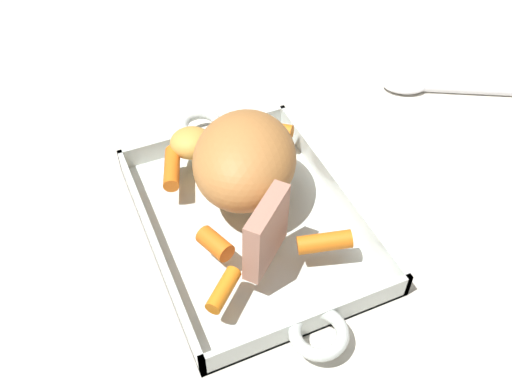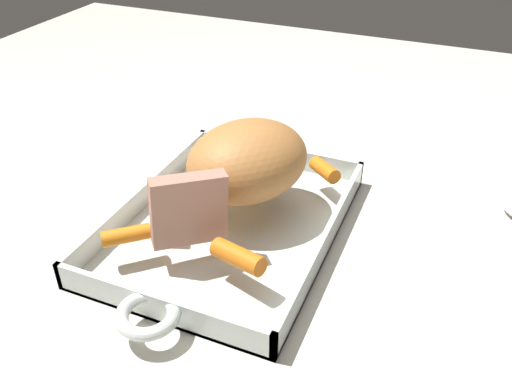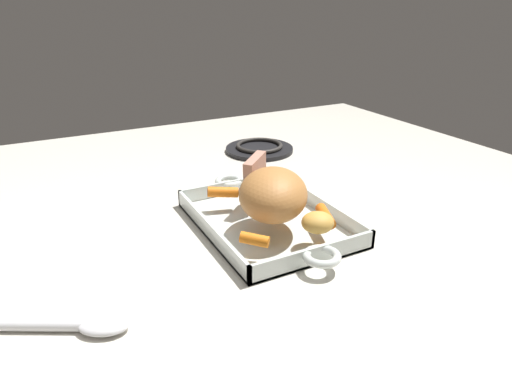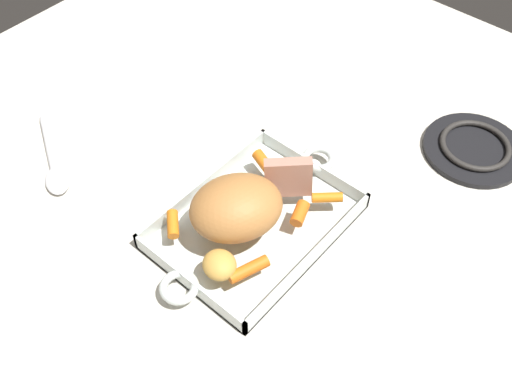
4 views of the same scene
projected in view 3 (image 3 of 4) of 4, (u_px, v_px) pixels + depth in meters
ground_plane at (267, 225)px, 0.85m from camera, size 1.60×1.60×0.00m
roasting_dish at (267, 220)px, 0.85m from camera, size 0.41×0.24×0.03m
pork_roast at (273, 194)px, 0.79m from camera, size 0.19×0.18×0.09m
roast_slice_outer at (255, 176)px, 0.88m from camera, size 0.07×0.07×0.08m
baby_carrot_northeast at (325, 216)px, 0.79m from camera, size 0.07×0.04×0.02m
baby_carrot_southwest at (283, 190)px, 0.89m from camera, size 0.05×0.04×0.02m
baby_carrot_long at (274, 180)px, 0.95m from camera, size 0.05×0.05×0.02m
baby_carrot_short at (223, 192)px, 0.88m from camera, size 0.04×0.07×0.03m
baby_carrot_northwest at (255, 240)px, 0.71m from camera, size 0.05×0.05×0.02m
potato_whole at (318, 222)px, 0.75m from camera, size 0.07×0.07×0.04m
stove_burner_rear at (259, 148)px, 1.26m from camera, size 0.19×0.19×0.02m
serving_spoon at (70, 325)px, 0.58m from camera, size 0.12×0.20×0.02m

